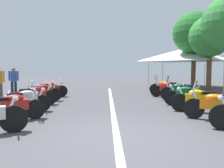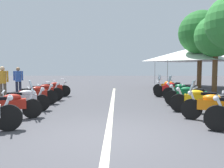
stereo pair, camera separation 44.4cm
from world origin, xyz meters
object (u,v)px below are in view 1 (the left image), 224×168
motorcycle_right_row_4 (181,91)px  bystander_1 (14,79)px  motorcycle_right_row_5 (170,89)px  motorcycle_left_row_4 (40,92)px  motorcycle_left_row_1 (9,106)px  motorcycle_left_row_3 (33,95)px  motorcycle_right_row_6 (168,87)px  roadside_tree_2 (194,33)px  motorcycle_left_row_2 (22,100)px  motorcycle_right_row_2 (201,100)px  event_tent (187,54)px  roadside_tree_1 (210,37)px  motorcycle_right_row_3 (190,95)px  motorcycle_left_row_5 (49,89)px  motorcycle_right_row_1 (219,105)px

motorcycle_right_row_4 → bystander_1: bearing=13.0°
motorcycle_right_row_5 → motorcycle_left_row_4: bearing=31.8°
motorcycle_left_row_1 → motorcycle_left_row_3: motorcycle_left_row_1 is taller
motorcycle_right_row_6 → roadside_tree_2: size_ratio=0.37×
motorcycle_left_row_2 → bystander_1: size_ratio=1.16×
motorcycle_right_row_2 → event_tent: (10.45, -3.16, 2.19)m
motorcycle_left_row_1 → bystander_1: bystander_1 is taller
motorcycle_left_row_1 → roadside_tree_1: (8.06, -9.60, 3.12)m
event_tent → bystander_1: bearing=115.4°
motorcycle_right_row_5 → motorcycle_right_row_6: 1.18m
motorcycle_right_row_3 → bystander_1: bystander_1 is taller
motorcycle_left_row_5 → bystander_1: bearing=131.0°
motorcycle_right_row_1 → event_tent: bearing=-75.9°
motorcycle_right_row_4 → motorcycle_right_row_6: size_ratio=0.91×
motorcycle_left_row_5 → motorcycle_left_row_1: bearing=-118.2°
motorcycle_right_row_2 → roadside_tree_2: roadside_tree_2 is taller
motorcycle_left_row_3 → event_tent: event_tent is taller
motorcycle_right_row_2 → motorcycle_left_row_1: bearing=28.8°
motorcycle_left_row_1 → motorcycle_left_row_3: 2.63m
motorcycle_right_row_5 → roadside_tree_1: bearing=-122.0°
motorcycle_left_row_1 → motorcycle_right_row_4: motorcycle_right_row_4 is taller
motorcycle_right_row_1 → roadside_tree_2: size_ratio=0.34×
motorcycle_right_row_4 → motorcycle_right_row_6: motorcycle_right_row_4 is taller
motorcycle_right_row_5 → roadside_tree_1: 5.32m
motorcycle_left_row_1 → motorcycle_right_row_3: bearing=-3.6°
bystander_1 → roadside_tree_1: (1.98, -11.89, 2.64)m
motorcycle_left_row_2 → motorcycle_right_row_4: bearing=-0.6°
motorcycle_left_row_1 → roadside_tree_1: bearing=14.9°
motorcycle_right_row_4 → event_tent: 8.44m
motorcycle_left_row_3 → motorcycle_right_row_3: (-0.13, -6.47, 0.00)m
motorcycle_right_row_4 → event_tent: (7.61, -2.94, 2.18)m
motorcycle_right_row_2 → roadside_tree_2: bearing=-91.1°
motorcycle_left_row_2 → motorcycle_left_row_5: (4.11, 0.09, 0.01)m
motorcycle_left_row_5 → motorcycle_right_row_3: motorcycle_right_row_3 is taller
motorcycle_left_row_5 → motorcycle_right_row_3: 7.06m
motorcycle_right_row_1 → motorcycle_right_row_6: (6.61, -0.23, -0.00)m
motorcycle_left_row_1 → event_tent: (11.62, -9.38, 2.19)m
motorcycle_left_row_1 → motorcycle_right_row_5: bearing=15.2°
motorcycle_right_row_5 → event_tent: 7.35m
motorcycle_right_row_1 → motorcycle_right_row_5: bearing=-61.2°
motorcycle_left_row_5 → motorcycle_right_row_4: bearing=-41.2°
bystander_1 → roadside_tree_2: roadside_tree_2 is taller
motorcycle_left_row_1 → motorcycle_left_row_5: motorcycle_left_row_1 is taller
roadside_tree_2 → event_tent: 2.28m
motorcycle_left_row_5 → motorcycle_right_row_2: (-4.16, -6.37, 0.01)m
motorcycle_left_row_3 → motorcycle_left_row_5: 2.71m
motorcycle_right_row_3 → roadside_tree_2: roadside_tree_2 is taller
motorcycle_left_row_4 → motorcycle_left_row_5: (1.50, -0.05, -0.00)m
motorcycle_right_row_1 → motorcycle_right_row_2: bearing=-60.4°
roadside_tree_1 → motorcycle_right_row_1: bearing=157.6°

